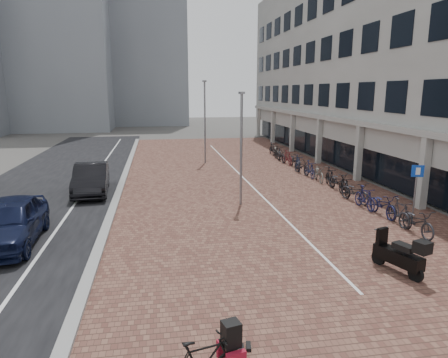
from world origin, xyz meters
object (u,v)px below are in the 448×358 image
car_navy (9,222)px  parking_sign (416,184)px  car_dark (91,179)px  scooter_mid (398,253)px

car_navy → parking_sign: bearing=-1.8°
car_navy → parking_sign: parking_sign is taller
car_dark → scooter_mid: 15.45m
parking_sign → car_dark: bearing=171.6°
scooter_mid → car_navy: bearing=141.2°
car_dark → parking_sign: (14.00, -6.89, 0.77)m
scooter_mid → parking_sign: (3.61, 4.55, 0.93)m
scooter_mid → parking_sign: 5.89m
car_navy → scooter_mid: (12.10, -4.38, -0.20)m
car_navy → car_dark: (1.71, 7.06, -0.04)m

